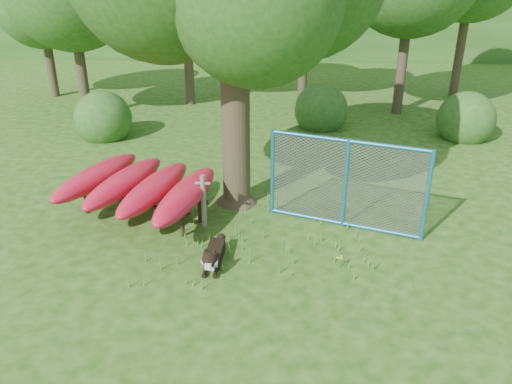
{
  "coord_description": "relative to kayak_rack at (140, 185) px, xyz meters",
  "views": [
    {
      "loc": [
        0.66,
        -7.65,
        4.98
      ],
      "look_at": [
        0.2,
        1.2,
        1.0
      ],
      "focal_mm": 35.0,
      "sensor_mm": 36.0,
      "label": 1
    }
  ],
  "objects": [
    {
      "name": "bg_tree_f",
      "position": [
        -6.68,
        11.07,
        2.96
      ],
      "size": [
        3.6,
        3.6,
        5.55
      ],
      "color": "#342A1C",
      "rests_on": "ground"
    },
    {
      "name": "husky_dog",
      "position": [
        1.8,
        -1.82,
        -0.58
      ],
      "size": [
        0.33,
        1.22,
        0.54
      ],
      "rotation": [
        0.0,
        0.0,
        -0.04
      ],
      "color": "black",
      "rests_on": "ground"
    },
    {
      "name": "shrub_mid",
      "position": [
        4.32,
        7.07,
        -0.77
      ],
      "size": [
        1.8,
        1.8,
        1.8
      ],
      "primitive_type": "sphere",
      "color": "#24511A",
      "rests_on": "ground"
    },
    {
      "name": "kayak_rack",
      "position": [
        0.0,
        0.0,
        0.0
      ],
      "size": [
        3.54,
        3.83,
        1.0
      ],
      "rotation": [
        0.0,
        0.0,
        -0.38
      ],
      "color": "black",
      "rests_on": "ground"
    },
    {
      "name": "shrub_left",
      "position": [
        -2.68,
        5.57,
        -0.77
      ],
      "size": [
        1.8,
        1.8,
        1.8
      ],
      "primitive_type": "sphere",
      "color": "#24511A",
      "rests_on": "ground"
    },
    {
      "name": "wildflower_clump",
      "position": [
        4.09,
        -1.79,
        -0.58
      ],
      "size": [
        0.11,
        0.1,
        0.24
      ],
      "rotation": [
        0.0,
        0.0,
        0.39
      ],
      "color": "#568F2E",
      "rests_on": "ground"
    },
    {
      "name": "ground",
      "position": [
        2.32,
        -1.93,
        -0.77
      ],
      "size": [
        80.0,
        80.0,
        0.0
      ],
      "primitive_type": "plane",
      "color": "#20460E",
      "rests_on": "ground"
    },
    {
      "name": "wooded_hillside",
      "position": [
        2.32,
        26.07,
        2.23
      ],
      "size": [
        80.0,
        12.0,
        6.0
      ],
      "primitive_type": "cube",
      "color": "#24511A",
      "rests_on": "ground"
    },
    {
      "name": "shrub_right",
      "position": [
        8.82,
        6.07,
        -0.77
      ],
      "size": [
        1.8,
        1.8,
        1.8
      ],
      "primitive_type": "sphere",
      "color": "#24511A",
      "rests_on": "ground"
    },
    {
      "name": "wooden_post",
      "position": [
        1.41,
        -0.32,
        -0.15
      ],
      "size": [
        0.31,
        0.11,
        1.16
      ],
      "rotation": [
        0.0,
        0.0,
        -0.03
      ],
      "color": "#635A4A",
      "rests_on": "ground"
    },
    {
      "name": "fence_section",
      "position": [
        4.32,
        -0.15,
        0.2
      ],
      "size": [
        3.12,
        1.21,
        3.2
      ],
      "rotation": [
        0.0,
        0.0,
        -0.35
      ],
      "color": "teal",
      "rests_on": "ground"
    }
  ]
}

